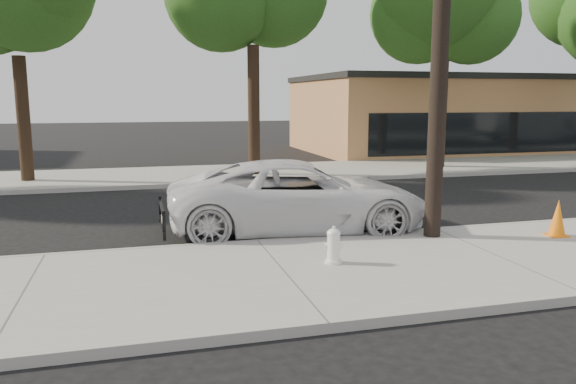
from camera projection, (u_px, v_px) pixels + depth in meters
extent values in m
plane|color=black|center=(239.00, 225.00, 13.39)|extent=(120.00, 120.00, 0.00)
cube|color=gray|center=(285.00, 276.00, 9.28)|extent=(90.00, 4.40, 0.15)
cube|color=gray|center=(200.00, 175.00, 21.46)|extent=(90.00, 5.00, 0.15)
cube|color=#9E9B93|center=(257.00, 244.00, 11.37)|extent=(90.00, 0.12, 0.16)
cube|color=#AB7647|center=(463.00, 115.00, 32.40)|extent=(18.00, 10.00, 4.00)
cylinder|color=black|center=(442.00, 12.00, 10.97)|extent=(0.34, 0.34, 9.00)
cylinder|color=black|center=(23.00, 119.00, 19.27)|extent=(0.44, 0.44, 4.25)
sphere|color=#1E4413|center=(15.00, 13.00, 18.69)|extent=(4.20, 4.20, 4.20)
cylinder|color=black|center=(254.00, 111.00, 20.91)|extent=(0.44, 0.44, 4.75)
cylinder|color=black|center=(441.00, 114.00, 23.28)|extent=(0.44, 0.44, 4.40)
sphere|color=#1E4413|center=(445.00, 23.00, 22.67)|extent=(4.35, 4.35, 4.35)
imported|color=silver|center=(299.00, 196.00, 12.64)|extent=(6.08, 3.31, 1.62)
cylinder|color=white|center=(333.00, 261.00, 9.78)|extent=(0.30, 0.30, 0.06)
cylinder|color=white|center=(333.00, 249.00, 9.74)|extent=(0.22, 0.22, 0.51)
ellipsoid|color=white|center=(334.00, 233.00, 9.70)|extent=(0.24, 0.24, 0.17)
cylinder|color=white|center=(334.00, 246.00, 9.73)|extent=(0.33, 0.20, 0.10)
cylinder|color=white|center=(334.00, 246.00, 9.73)|extent=(0.18, 0.20, 0.13)
cube|color=orange|center=(556.00, 235.00, 11.71)|extent=(0.45, 0.45, 0.02)
cone|color=orange|center=(558.00, 218.00, 11.65)|extent=(0.40, 0.40, 0.77)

